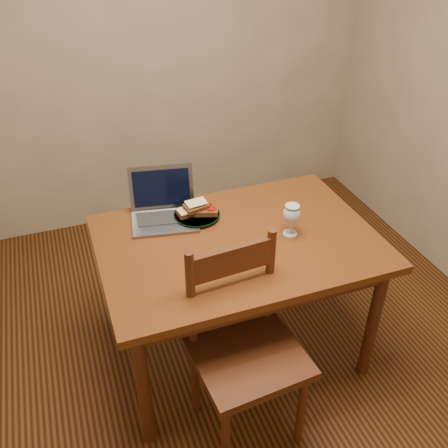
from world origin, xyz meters
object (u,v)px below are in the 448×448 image
object	(u,v)px
table	(238,254)
plate	(197,216)
laptop	(163,205)
milk_glass	(291,220)
chair	(246,343)

from	to	relation	value
table	plate	world-z (taller)	plate
table	laptop	xyz separation A→B (m)	(-0.28, 0.32, 0.15)
milk_glass	laptop	bearing A→B (deg)	145.57
chair	table	bearing A→B (deg)	68.75
table	plate	xyz separation A→B (m)	(-0.13, 0.25, 0.10)
table	plate	bearing A→B (deg)	116.81
chair	plate	xyz separation A→B (m)	(0.00, 0.67, 0.23)
chair	laptop	size ratio (longest dim) A/B	1.31
chair	plate	distance (m)	0.71
laptop	table	bearing A→B (deg)	-38.53
plate	milk_glass	xyz separation A→B (m)	(0.37, -0.29, 0.07)
plate	table	bearing A→B (deg)	-63.19
chair	laptop	bearing A→B (deg)	97.01
table	laptop	world-z (taller)	laptop
table	laptop	bearing A→B (deg)	131.11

